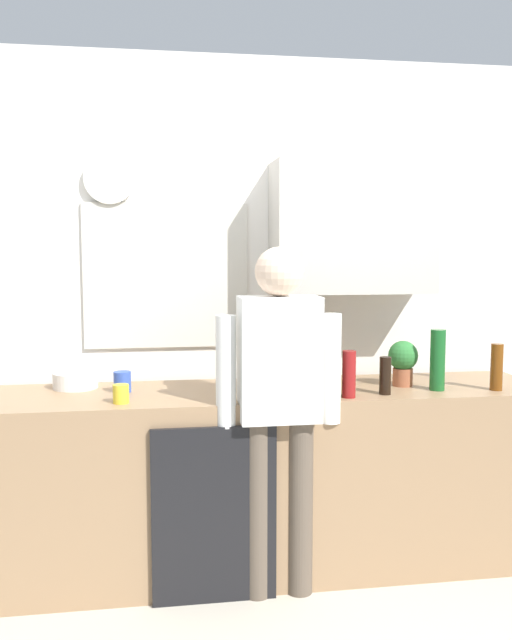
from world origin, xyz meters
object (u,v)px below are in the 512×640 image
object	(u,v)px
potted_plant	(403,360)
bottle_dark_sauce	(385,376)
mixing_bowl	(75,380)
cup_blue_mug	(122,382)
dish_soap	(436,362)
coffee_maker	(299,363)
bottle_amber_beer	(497,367)
bottle_olive_oil	(317,359)
cup_yellow_cup	(121,394)
bottle_green_wine	(438,360)
bottle_red_vinegar	(349,374)
person_at_sink	(279,392)

from	to	relation	value
potted_plant	bottle_dark_sauce	bearing A→B (deg)	-130.95
mixing_bowl	potted_plant	world-z (taller)	potted_plant
cup_blue_mug	dish_soap	bearing A→B (deg)	5.10
coffee_maker	bottle_amber_beer	bearing A→B (deg)	-4.87
bottle_dark_sauce	bottle_olive_oil	world-z (taller)	bottle_olive_oil
bottle_dark_sauce	cup_yellow_cup	xyz separation A→B (m)	(-1.24, 0.00, -0.05)
bottle_dark_sauce	bottle_amber_beer	xyz separation A→B (m)	(0.57, 0.01, 0.03)
cup_yellow_cup	mixing_bowl	size ratio (longest dim) A/B	0.39
bottle_green_wine	dish_soap	bearing A→B (deg)	67.29
bottle_green_wine	bottle_dark_sauce	bearing A→B (deg)	-169.33
bottle_red_vinegar	bottle_green_wine	size ratio (longest dim) A/B	0.73
cup_yellow_cup	dish_soap	distance (m)	1.71
bottle_green_wine	person_at_sink	world-z (taller)	person_at_sink
bottle_olive_oil	person_at_sink	bearing A→B (deg)	-122.68
coffee_maker	bottle_red_vinegar	xyz separation A→B (m)	(0.21, -0.13, -0.04)
bottle_olive_oil	bottle_amber_beer	bearing A→B (deg)	-21.79
cup_blue_mug	bottle_olive_oil	bearing A→B (deg)	5.15
person_at_sink	potted_plant	bearing A→B (deg)	31.47
cup_yellow_cup	person_at_sink	world-z (taller)	person_at_sink
bottle_olive_oil	bottle_green_wine	distance (m)	0.61
bottle_dark_sauce	bottle_olive_oil	distance (m)	0.42
bottle_amber_beer	dish_soap	xyz separation A→B (m)	(-0.14, 0.39, -0.04)
coffee_maker	person_at_sink	distance (m)	0.26
mixing_bowl	cup_blue_mug	bearing A→B (deg)	-29.54
bottle_green_wine	cup_blue_mug	bearing A→B (deg)	172.72
bottle_dark_sauce	person_at_sink	world-z (taller)	person_at_sink
bottle_green_wine	dish_soap	world-z (taller)	bottle_green_wine
bottle_olive_oil	person_at_sink	xyz separation A→B (m)	(-0.29, -0.44, -0.08)
cup_yellow_cup	dish_soap	size ratio (longest dim) A/B	0.47
coffee_maker	bottle_green_wine	world-z (taller)	coffee_maker
bottle_olive_oil	cup_yellow_cup	bearing A→B (deg)	-161.26
coffee_maker	cup_yellow_cup	size ratio (longest dim) A/B	3.88
coffee_maker	cup_yellow_cup	bearing A→B (deg)	-173.93
coffee_maker	mixing_bowl	xyz separation A→B (m)	(-1.07, 0.29, -0.11)
cup_blue_mug	bottle_red_vinegar	bearing A→B (deg)	-15.39
bottle_dark_sauce	bottle_green_wine	size ratio (longest dim) A/B	0.60
mixing_bowl	bottle_amber_beer	bearing A→B (deg)	-10.32
bottle_green_wine	cup_blue_mug	xyz separation A→B (m)	(-1.53, 0.19, -0.10)
potted_plant	person_at_sink	bearing A→B (deg)	-157.44
bottle_olive_oil	bottle_green_wine	xyz separation A→B (m)	(0.54, -0.28, 0.02)
bottle_red_vinegar	bottle_dark_sauce	xyz separation A→B (m)	(0.19, 0.04, -0.02)
bottle_dark_sauce	bottle_amber_beer	bearing A→B (deg)	0.87
bottle_red_vinegar	mixing_bowl	xyz separation A→B (m)	(-1.28, 0.42, -0.07)
coffee_maker	bottle_amber_beer	distance (m)	0.98
bottle_red_vinegar	potted_plant	bearing A→B (deg)	32.46
bottle_red_vinegar	dish_soap	world-z (taller)	bottle_red_vinegar
cup_yellow_cup	dish_soap	xyz separation A→B (m)	(1.67, 0.40, 0.04)
cup_yellow_cup	potted_plant	bearing A→B (deg)	7.29
cup_blue_mug	potted_plant	size ratio (longest dim) A/B	0.43
coffee_maker	bottle_green_wine	size ratio (longest dim) A/B	1.10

